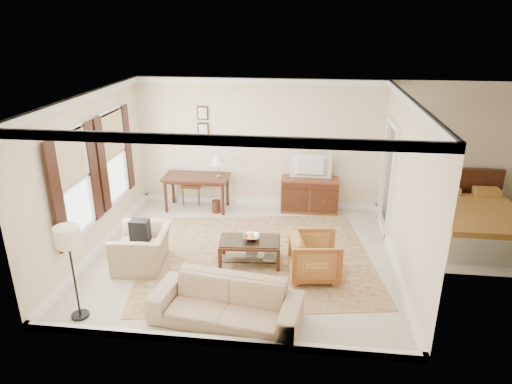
% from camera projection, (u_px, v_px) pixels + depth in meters
% --- Properties ---
extents(room_shell, '(5.51, 5.01, 2.91)m').
position_uv_depth(room_shell, '(242.00, 123.00, 7.52)').
color(room_shell, beige).
rests_on(room_shell, ground).
extents(annex_bedroom, '(3.00, 2.70, 2.90)m').
position_uv_depth(annex_bedroom, '(480.00, 225.00, 8.85)').
color(annex_bedroom, beige).
rests_on(annex_bedroom, ground).
extents(window_front, '(0.12, 1.56, 1.80)m').
position_uv_depth(window_front, '(74.00, 184.00, 7.51)').
color(window_front, '#CCB284').
rests_on(window_front, room_shell).
extents(window_rear, '(0.12, 1.56, 1.80)m').
position_uv_depth(window_rear, '(114.00, 156.00, 8.99)').
color(window_rear, '#CCB284').
rests_on(window_rear, room_shell).
extents(doorway, '(0.10, 1.12, 2.25)m').
position_uv_depth(doorway, '(388.00, 179.00, 9.11)').
color(doorway, white).
rests_on(doorway, room_shell).
extents(rug, '(4.65, 4.17, 0.01)m').
position_uv_depth(rug, '(256.00, 257.00, 8.36)').
color(rug, brown).
rests_on(rug, room_shell).
extents(writing_desk, '(1.45, 0.72, 0.79)m').
position_uv_depth(writing_desk, '(196.00, 181.00, 10.20)').
color(writing_desk, '#3F1D12').
rests_on(writing_desk, room_shell).
extents(desk_chair, '(0.45, 0.45, 1.05)m').
position_uv_depth(desk_chair, '(192.00, 182.00, 10.61)').
color(desk_chair, brown).
rests_on(desk_chair, room_shell).
extents(desk_lamp, '(0.32, 0.32, 0.50)m').
position_uv_depth(desk_lamp, '(218.00, 166.00, 10.02)').
color(desk_lamp, silver).
rests_on(desk_lamp, writing_desk).
extents(framed_prints, '(0.25, 0.04, 0.68)m').
position_uv_depth(framed_prints, '(203.00, 121.00, 10.14)').
color(framed_prints, '#3F1D12').
rests_on(framed_prints, room_shell).
extents(sideboard, '(1.26, 0.49, 0.78)m').
position_uv_depth(sideboard, '(309.00, 195.00, 10.20)').
color(sideboard, brown).
rests_on(sideboard, room_shell).
extents(tv, '(0.88, 0.51, 0.12)m').
position_uv_depth(tv, '(311.00, 160.00, 9.88)').
color(tv, black).
rests_on(tv, sideboard).
extents(coffee_table, '(1.11, 0.70, 0.45)m').
position_uv_depth(coffee_table, '(250.00, 246.00, 8.04)').
color(coffee_table, '#3F1D12').
rests_on(coffee_table, room_shell).
extents(fruit_bowl, '(0.42, 0.42, 0.10)m').
position_uv_depth(fruit_bowl, '(251.00, 236.00, 8.03)').
color(fruit_bowl, silver).
rests_on(fruit_bowl, coffee_table).
extents(book_a, '(0.28, 0.04, 0.38)m').
position_uv_depth(book_a, '(246.00, 252.00, 8.18)').
color(book_a, brown).
rests_on(book_a, coffee_table).
extents(book_b, '(0.28, 0.04, 0.38)m').
position_uv_depth(book_b, '(264.00, 256.00, 8.03)').
color(book_b, brown).
rests_on(book_b, coffee_table).
extents(striped_armchair, '(0.85, 0.89, 0.83)m').
position_uv_depth(striped_armchair, '(315.00, 255.00, 7.59)').
color(striped_armchair, brown).
rests_on(striped_armchair, room_shell).
extents(club_armchair, '(0.77, 1.10, 0.91)m').
position_uv_depth(club_armchair, '(142.00, 242.00, 7.93)').
color(club_armchair, tan).
rests_on(club_armchair, room_shell).
extents(backpack, '(0.26, 0.35, 0.40)m').
position_uv_depth(backpack, '(140.00, 229.00, 7.86)').
color(backpack, black).
rests_on(backpack, club_armchair).
extents(sofa, '(2.20, 0.93, 0.83)m').
position_uv_depth(sofa, '(226.00, 296.00, 6.46)').
color(sofa, tan).
rests_on(sofa, room_shell).
extents(floor_lamp, '(0.36, 0.36, 1.45)m').
position_uv_depth(floor_lamp, '(68.00, 243.00, 6.28)').
color(floor_lamp, black).
rests_on(floor_lamp, room_shell).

